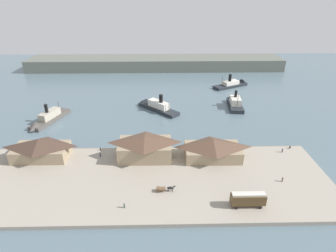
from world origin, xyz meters
The scene contains 20 objects.
ground_plane centered at (0.00, 0.00, 0.00)m, with size 320.00×320.00×0.00m, color slate.
quay_promenade centered at (0.00, -22.00, 0.60)m, with size 110.00×36.00×1.20m, color #9E9384.
seawall_edge centered at (0.00, -3.60, 0.50)m, with size 110.00×0.80×1.00m, color gray.
ferry_shed_east_terminal centered at (-36.19, -9.47, 4.87)m, with size 18.01×9.88×7.22m.
ferry_shed_west_terminal centered at (-1.31, -9.87, 5.19)m, with size 17.82×11.02×7.87m.
ferry_shed_customs_shed centered at (21.37, -10.66, 4.67)m, with size 18.76×10.46×6.83m.
street_tram centered at (26.67, -34.07, 3.66)m, with size 9.00×2.57×4.20m.
horse_cart centered at (5.15, -27.71, 2.14)m, with size 5.48×1.36×1.87m.
pedestrian_standing_center centered at (-16.66, -9.32, 1.92)m, with size 0.39×0.39×1.57m.
pedestrian_near_east_shed centered at (46.39, -7.89, 1.92)m, with size 0.39×0.39×1.58m.
pedestrian_near_west_shed centered at (-5.51, -34.03, 1.94)m, with size 0.40×0.40×1.63m.
pedestrian_walking_east centered at (40.00, -24.08, 1.98)m, with size 0.42×0.42×1.70m.
mooring_post_west centered at (50.15, -5.39, 1.65)m, with size 0.44×0.44×0.90m, color black.
mooring_post_center_east centered at (34.20, -5.01, 1.65)m, with size 0.44×0.44×0.90m, color black.
mooring_post_center_west centered at (-17.46, -5.19, 1.65)m, with size 0.44×0.44×0.90m, color black.
ferry_mid_harbor centered at (40.57, 37.98, 1.72)m, with size 7.59×19.33×10.45m.
ferry_departing_north centered at (47.51, 68.23, 1.38)m, with size 23.44×15.75×9.54m.
ferry_near_quay centered at (0.95, 34.54, 1.62)m, with size 21.29×21.33×10.06m.
ferry_outer_harbor centered at (-45.53, 19.80, 1.59)m, with size 12.46×23.90×9.88m.
far_headland centered at (0.00, 110.00, 4.00)m, with size 180.00×24.00×8.00m, color #60665B.
Camera 1 is at (4.67, -89.09, 52.57)m, focal length 29.47 mm.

